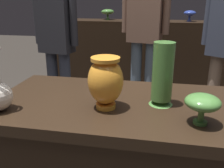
# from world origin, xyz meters

# --- Properties ---
(back_display_shelf) EXTENTS (2.60, 0.40, 0.99)m
(back_display_shelf) POSITION_xyz_m (0.00, 2.20, 0.49)
(back_display_shelf) COLOR black
(back_display_shelf) RESTS_ON ground_plane
(vase_centerpiece) EXTENTS (0.16, 0.16, 0.23)m
(vase_centerpiece) POSITION_xyz_m (-0.04, -0.08, 0.93)
(vase_centerpiece) COLOR orange
(vase_centerpiece) RESTS_ON display_plinth
(vase_tall_behind) EXTENTS (0.14, 0.14, 0.12)m
(vase_tall_behind) POSITION_xyz_m (0.35, -0.16, 0.89)
(vase_tall_behind) COLOR #477A38
(vase_tall_behind) RESTS_ON display_plinth
(vase_left_accent) EXTENTS (0.11, 0.11, 0.29)m
(vase_left_accent) POSITION_xyz_m (0.20, 0.01, 0.94)
(vase_left_accent) COLOR #477A38
(vase_left_accent) RESTS_ON display_plinth
(shelf_vase_left) EXTENTS (0.17, 0.17, 0.14)m
(shelf_vase_left) POSITION_xyz_m (-0.52, 2.26, 1.09)
(shelf_vase_left) COLOR #477A38
(shelf_vase_left) RESTS_ON back_display_shelf
(shelf_vase_far_left) EXTENTS (0.06, 0.06, 0.21)m
(shelf_vase_far_left) POSITION_xyz_m (-1.04, 2.23, 1.10)
(shelf_vase_far_left) COLOR #477A38
(shelf_vase_far_left) RESTS_ON back_display_shelf
(shelf_vase_right) EXTENTS (0.15, 0.15, 0.13)m
(shelf_vase_right) POSITION_xyz_m (0.52, 2.21, 1.08)
(shelf_vase_right) COLOR #2D429E
(shelf_vase_right) RESTS_ON back_display_shelf
(shelf_vase_center) EXTENTS (0.11, 0.11, 0.17)m
(shelf_vase_center) POSITION_xyz_m (0.00, 2.18, 1.08)
(shelf_vase_center) COLOR gray
(shelf_vase_center) RESTS_ON back_display_shelf
(visitor_near_left) EXTENTS (0.46, 0.23, 1.53)m
(visitor_near_left) POSITION_xyz_m (-0.81, 1.21, 0.90)
(visitor_near_left) COLOR #333847
(visitor_near_left) RESTS_ON ground_plane
(visitor_center_back) EXTENTS (0.46, 0.24, 1.73)m
(visitor_center_back) POSITION_xyz_m (0.03, 1.40, 1.03)
(visitor_center_back) COLOR slate
(visitor_center_back) RESTS_ON ground_plane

